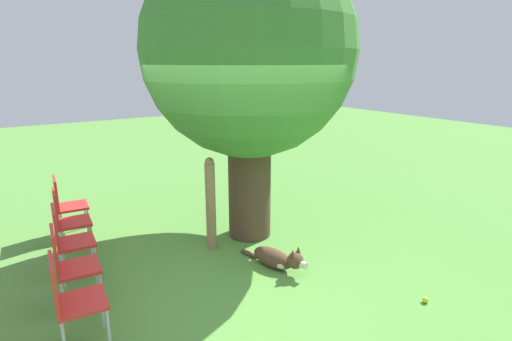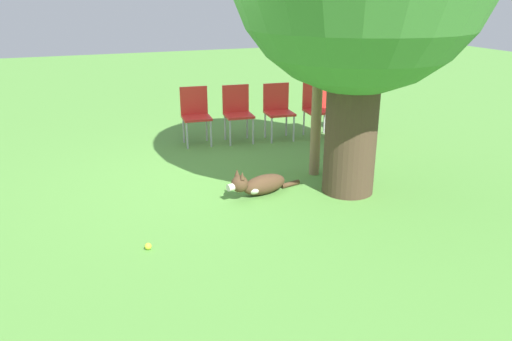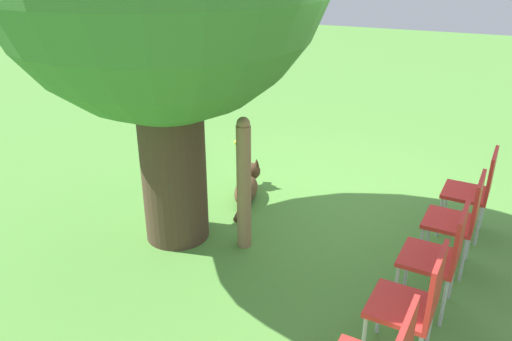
% 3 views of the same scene
% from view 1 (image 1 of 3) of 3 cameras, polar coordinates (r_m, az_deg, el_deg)
% --- Properties ---
extents(ground_plane, '(30.00, 30.00, 0.00)m').
position_cam_1_polar(ground_plane, '(5.06, -2.01, -14.75)').
color(ground_plane, '#56933D').
extents(oak_tree, '(2.91, 2.91, 4.14)m').
position_cam_1_polar(oak_tree, '(5.61, -1.02, 16.28)').
color(oak_tree, '#4C3828').
rests_on(oak_tree, ground_plane).
extents(dog, '(0.40, 1.05, 0.37)m').
position_cam_1_polar(dog, '(5.16, 3.10, -12.46)').
color(dog, '#513823').
rests_on(dog, ground_plane).
extents(fence_post, '(0.14, 0.14, 1.31)m').
position_cam_1_polar(fence_post, '(5.50, -6.49, -4.72)').
color(fence_post, '#937551').
rests_on(fence_post, ground_plane).
extents(red_chair_0, '(0.45, 0.47, 0.91)m').
position_cam_1_polar(red_chair_0, '(4.04, -25.00, -16.04)').
color(red_chair_0, red).
rests_on(red_chair_0, ground_plane).
extents(red_chair_1, '(0.45, 0.47, 0.91)m').
position_cam_1_polar(red_chair_1, '(4.65, -25.20, -11.85)').
color(red_chair_1, red).
rests_on(red_chair_1, ground_plane).
extents(red_chair_2, '(0.45, 0.47, 0.91)m').
position_cam_1_polar(red_chair_2, '(5.27, -25.34, -8.65)').
color(red_chair_2, red).
rests_on(red_chair_2, ground_plane).
extents(red_chair_3, '(0.45, 0.47, 0.91)m').
position_cam_1_polar(red_chair_3, '(5.91, -25.45, -6.13)').
color(red_chair_3, red).
rests_on(red_chair_3, ground_plane).
extents(red_chair_4, '(0.45, 0.47, 0.91)m').
position_cam_1_polar(red_chair_4, '(6.56, -25.54, -4.10)').
color(red_chair_4, red).
rests_on(red_chair_4, ground_plane).
extents(tennis_ball, '(0.07, 0.07, 0.07)m').
position_cam_1_polar(tennis_ball, '(4.91, 23.04, -16.63)').
color(tennis_ball, '#CCE033').
rests_on(tennis_ball, ground_plane).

